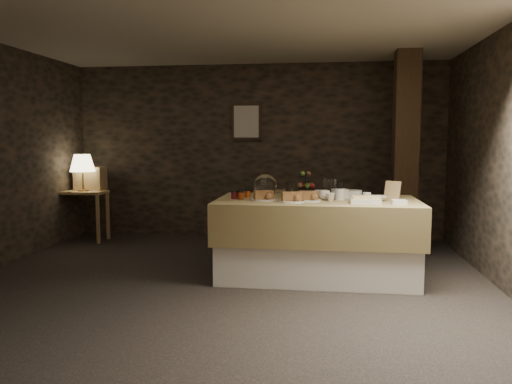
# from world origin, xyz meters

# --- Properties ---
(ground_plane) EXTENTS (5.50, 5.00, 0.01)m
(ground_plane) POSITION_xyz_m (0.00, 0.00, 0.00)
(ground_plane) COLOR black
(ground_plane) RESTS_ON ground
(room_shell) EXTENTS (5.52, 5.02, 2.60)m
(room_shell) POSITION_xyz_m (0.00, 0.00, 1.56)
(room_shell) COLOR black
(room_shell) RESTS_ON ground
(buffet_table) EXTENTS (2.14, 1.14, 0.85)m
(buffet_table) POSITION_xyz_m (0.93, 0.38, 0.49)
(buffet_table) COLOR white
(buffet_table) RESTS_ON ground_plane
(console_table) EXTENTS (0.69, 0.39, 0.74)m
(console_table) POSITION_xyz_m (-2.50, 1.89, 0.61)
(console_table) COLOR olive
(console_table) RESTS_ON ground_plane
(table_lamp) EXTENTS (0.36, 0.36, 0.53)m
(table_lamp) POSITION_xyz_m (-2.45, 1.84, 1.14)
(table_lamp) COLOR tan
(table_lamp) RESTS_ON console_table
(wine_rack) EXTENTS (0.42, 0.26, 0.34)m
(wine_rack) POSITION_xyz_m (-2.45, 2.07, 0.91)
(wine_rack) COLOR olive
(wine_rack) RESTS_ON console_table
(chair) EXTENTS (0.42, 0.40, 0.62)m
(chair) POSITION_xyz_m (0.28, 1.95, 0.35)
(chair) COLOR olive
(chair) RESTS_ON ground_plane
(timber_column) EXTENTS (0.30, 0.30, 2.60)m
(timber_column) POSITION_xyz_m (2.03, 1.63, 1.30)
(timber_column) COLOR black
(timber_column) RESTS_ON ground_plane
(framed_picture) EXTENTS (0.45, 0.04, 0.55)m
(framed_picture) POSITION_xyz_m (-0.15, 2.47, 1.75)
(framed_picture) COLOR #302418
(framed_picture) RESTS_ON room_shell
(plate_stack_a) EXTENTS (0.19, 0.19, 0.10)m
(plate_stack_a) POSITION_xyz_m (1.18, 0.52, 0.90)
(plate_stack_a) COLOR white
(plate_stack_a) RESTS_ON buffet_table
(plate_stack_b) EXTENTS (0.20, 0.20, 0.08)m
(plate_stack_b) POSITION_xyz_m (1.32, 0.57, 0.89)
(plate_stack_b) COLOR white
(plate_stack_b) RESTS_ON buffet_table
(cutlery_holder) EXTENTS (0.10, 0.10, 0.12)m
(cutlery_holder) POSITION_xyz_m (1.17, 0.35, 0.91)
(cutlery_holder) COLOR white
(cutlery_holder) RESTS_ON buffet_table
(cup_a) EXTENTS (0.14, 0.14, 0.10)m
(cup_a) POSITION_xyz_m (1.00, 0.37, 0.90)
(cup_a) COLOR white
(cup_a) RESTS_ON buffet_table
(cup_b) EXTENTS (0.11, 0.11, 0.08)m
(cup_b) POSITION_xyz_m (1.07, 0.26, 0.89)
(cup_b) COLOR white
(cup_b) RESTS_ON buffet_table
(mug_c) EXTENTS (0.09, 0.09, 0.09)m
(mug_c) POSITION_xyz_m (0.94, 0.43, 0.89)
(mug_c) COLOR white
(mug_c) RESTS_ON buffet_table
(mug_d) EXTENTS (0.08, 0.08, 0.09)m
(mug_d) POSITION_xyz_m (1.45, 0.30, 0.89)
(mug_d) COLOR white
(mug_d) RESTS_ON buffet_table
(bowl) EXTENTS (0.24, 0.24, 0.05)m
(bowl) POSITION_xyz_m (1.56, 0.35, 0.87)
(bowl) COLOR white
(bowl) RESTS_ON buffet_table
(cake_dome) EXTENTS (0.26, 0.26, 0.26)m
(cake_dome) POSITION_xyz_m (0.34, 0.65, 0.95)
(cake_dome) COLOR olive
(cake_dome) RESTS_ON buffet_table
(fruit_stand) EXTENTS (0.22, 0.22, 0.31)m
(fruit_stand) POSITION_xyz_m (0.80, 0.72, 0.97)
(fruit_stand) COLOR black
(fruit_stand) RESTS_ON buffet_table
(bread_platter_left) EXTENTS (0.26, 0.26, 0.11)m
(bread_platter_left) POSITION_xyz_m (0.37, 0.21, 0.89)
(bread_platter_left) COLOR white
(bread_platter_left) RESTS_ON buffet_table
(bread_platter_center) EXTENTS (0.26, 0.26, 0.11)m
(bread_platter_center) POSITION_xyz_m (0.68, 0.10, 0.89)
(bread_platter_center) COLOR white
(bread_platter_center) RESTS_ON buffet_table
(bread_platter_right) EXTENTS (0.26, 0.26, 0.11)m
(bread_platter_right) POSITION_xyz_m (0.84, 0.21, 0.89)
(bread_platter_right) COLOR white
(bread_platter_right) RESTS_ON buffet_table
(jam_jars) EXTENTS (0.18, 0.26, 0.07)m
(jam_jars) POSITION_xyz_m (0.10, 0.36, 0.88)
(jam_jars) COLOR maroon
(jam_jars) RESTS_ON buffet_table
(tart_dish) EXTENTS (0.30, 0.22, 0.07)m
(tart_dish) POSITION_xyz_m (1.42, 0.12, 0.88)
(tart_dish) COLOR white
(tart_dish) RESTS_ON buffet_table
(square_dish) EXTENTS (0.14, 0.14, 0.04)m
(square_dish) POSITION_xyz_m (1.74, 0.07, 0.87)
(square_dish) COLOR white
(square_dish) RESTS_ON buffet_table
(menu_frame) EXTENTS (0.18, 0.15, 0.22)m
(menu_frame) POSITION_xyz_m (1.72, 0.44, 0.94)
(menu_frame) COLOR olive
(menu_frame) RESTS_ON buffet_table
(storage_jar_a) EXTENTS (0.10, 0.10, 0.16)m
(storage_jar_a) POSITION_xyz_m (0.63, 0.70, 0.93)
(storage_jar_a) COLOR white
(storage_jar_a) RESTS_ON buffet_table
(storage_jar_b) EXTENTS (0.09, 0.09, 0.14)m
(storage_jar_b) POSITION_xyz_m (0.63, 0.74, 0.92)
(storage_jar_b) COLOR white
(storage_jar_b) RESTS_ON buffet_table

